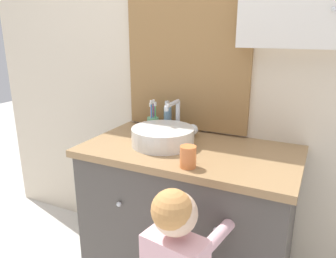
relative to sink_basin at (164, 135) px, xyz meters
The scene contains 6 objects.
wall_back 0.56m from the sink_basin, 63.94° to the left, with size 3.20×0.18×2.50m.
vanity_counter 0.47m from the sink_basin, ahead, with size 1.06×0.59×0.80m.
sink_basin is the anchor object (origin of this frame).
toothbrush_holder 0.25m from the sink_basin, 131.11° to the left, with size 0.07×0.07×0.18m.
soap_dispenser 0.24m from the sink_basin, 111.29° to the left, with size 0.04×0.04×0.18m.
drinking_cup 0.31m from the sink_basin, 44.00° to the right, with size 0.07×0.07×0.09m, color orange.
Camera 1 is at (0.57, -1.11, 1.36)m, focal length 35.00 mm.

